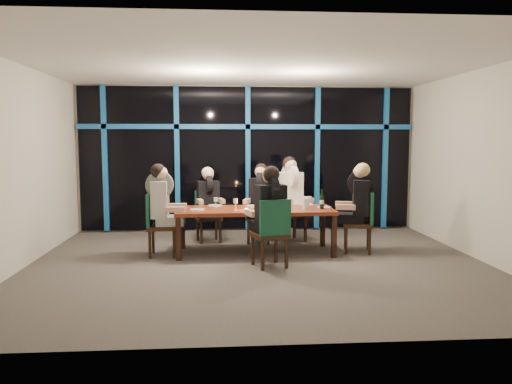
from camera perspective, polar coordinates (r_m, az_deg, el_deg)
room at (r=7.44m, az=0.34°, el=7.00°), size 7.04×7.00×3.02m
window_wall at (r=10.37m, az=-0.89°, el=4.10°), size 6.86×0.43×2.94m
dining_table at (r=8.33m, az=-0.10°, el=-2.38°), size 2.60×1.00×0.75m
chair_far_left at (r=9.36m, az=-5.53°, el=-2.41°), size 0.53×0.53×0.95m
chair_far_mid at (r=9.27m, az=0.62°, el=-2.31°), size 0.57×0.57×0.99m
chair_far_right at (r=9.44m, az=3.71°, el=-1.88°), size 0.65×0.65×1.08m
chair_end_left at (r=8.28m, az=-11.22°, el=-3.28°), size 0.48×0.48×1.03m
chair_end_right at (r=8.57m, az=12.16°, el=-2.99°), size 0.57×0.57×1.03m
chair_near_mid at (r=7.36m, az=1.84°, el=-4.32°), size 0.60×0.60×1.03m
diner_far_left at (r=9.23m, az=-5.45°, el=-0.16°), size 0.53×0.64×0.93m
diner_far_mid at (r=9.14m, az=0.52°, el=0.06°), size 0.58×0.67×0.97m
diner_far_right at (r=9.31m, az=4.01°, el=0.64°), size 0.66×0.74×1.05m
diner_end_left at (r=8.22m, az=-10.67°, el=-0.48°), size 0.64×0.51×1.00m
diner_end_right at (r=8.51m, az=11.63°, el=-0.28°), size 0.69×0.57×1.00m
diner_near_mid at (r=7.38m, az=1.57°, el=-1.09°), size 0.61×0.70×1.01m
plate_far_left at (r=8.70m, az=-4.70°, el=-1.53°), size 0.24×0.24×0.01m
plate_far_mid at (r=8.61m, az=-0.24°, el=-1.59°), size 0.24×0.24×0.01m
plate_far_right at (r=8.86m, az=5.82°, el=-1.41°), size 0.24×0.24×0.01m
plate_end_left at (r=8.20m, az=-6.72°, el=-2.01°), size 0.24×0.24×0.01m
plate_end_right at (r=8.52m, az=7.81°, el=-1.73°), size 0.24×0.24×0.01m
plate_near_mid at (r=7.92m, az=-0.07°, el=-2.25°), size 0.24×0.24×0.01m
wine_bottle at (r=8.33m, az=7.53°, el=-1.08°), size 0.07×0.07×0.32m
water_pitcher at (r=8.22m, az=5.67°, el=-1.38°), size 0.11×0.10×0.19m
tea_light at (r=8.11m, az=-1.10°, el=-2.00°), size 0.05×0.05×0.03m
wine_glass_a at (r=8.14m, az=-2.35°, el=-1.11°), size 0.07×0.07×0.19m
wine_glass_b at (r=8.51m, az=0.08°, el=-0.81°), size 0.07×0.07×0.19m
wine_glass_c at (r=8.34m, az=3.51°, el=-1.06°), size 0.06×0.06×0.17m
wine_glass_d at (r=8.45m, az=-4.63°, el=-0.94°), size 0.07×0.07×0.17m
wine_glass_e at (r=8.64m, az=6.13°, el=-0.81°), size 0.07×0.07×0.17m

